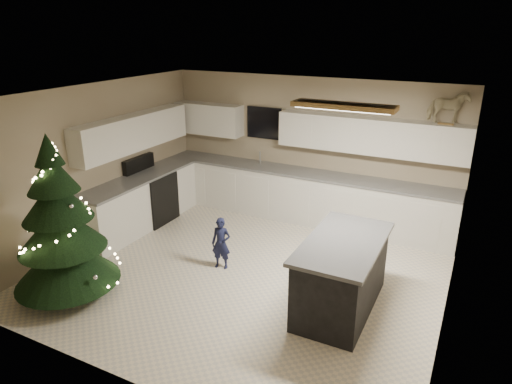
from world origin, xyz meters
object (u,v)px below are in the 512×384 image
Objects in this scene: island at (342,274)px; christmas_tree at (61,233)px; rocking_horse at (448,107)px; bar_stool at (323,247)px; toddler at (221,243)px.

island is 0.76× the size of christmas_tree.
island is 2.64× the size of rocking_horse.
christmas_tree is at bearing -145.69° from bar_stool.
rocking_horse is (4.15, 3.92, 1.35)m from christmas_tree.
toddler is 4.04m from rocking_horse.
rocking_horse is at bearing 43.40° from christmas_tree.
christmas_tree reaches higher than toddler.
bar_stool is at bearing 5.15° from toddler.
bar_stool is at bearing 124.01° from rocking_horse.
bar_stool is at bearing 127.19° from island.
island is 2.13× the size of toddler.
bar_stool is 0.97× the size of rocking_horse.
island is 1.91m from toddler.
christmas_tree is (-2.90, -1.98, 0.45)m from bar_stool.
christmas_tree is 5.87m from rocking_horse.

